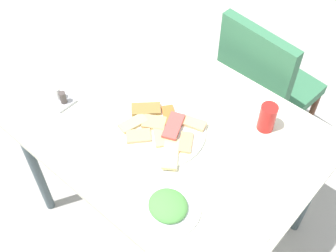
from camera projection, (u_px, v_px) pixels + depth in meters
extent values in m
plane|color=#B3ADA9|center=(171.00, 216.00, 2.34)|extent=(6.00, 6.00, 0.00)
cube|color=silver|center=(171.00, 131.00, 1.78)|extent=(1.15, 0.86, 0.02)
cylinder|color=#425359|center=(36.00, 169.00, 2.10)|extent=(0.04, 0.04, 0.70)
cylinder|color=#425359|center=(145.00, 83.00, 2.45)|extent=(0.04, 0.04, 0.70)
cylinder|color=#425359|center=(311.00, 191.00, 2.03)|extent=(0.04, 0.04, 0.70)
cube|color=#38754F|center=(269.00, 89.00, 2.36)|extent=(0.45, 0.45, 0.06)
cube|color=#38754F|center=(254.00, 71.00, 2.08)|extent=(0.40, 0.08, 0.46)
cylinder|color=brown|center=(311.00, 115.00, 2.53)|extent=(0.03, 0.03, 0.36)
cylinder|color=brown|center=(258.00, 80.00, 2.70)|extent=(0.03, 0.03, 0.36)
cylinder|color=brown|center=(268.00, 154.00, 2.36)|extent=(0.03, 0.03, 0.36)
cylinder|color=brown|center=(215.00, 114.00, 2.53)|extent=(0.03, 0.03, 0.36)
cylinder|color=white|center=(163.00, 132.00, 1.76)|extent=(0.33, 0.33, 0.01)
cube|color=#DBB372|center=(161.00, 137.00, 1.73)|extent=(0.11, 0.10, 0.01)
cube|color=tan|center=(154.00, 122.00, 1.77)|extent=(0.11, 0.10, 0.01)
cube|color=tan|center=(138.00, 136.00, 1.73)|extent=(0.11, 0.11, 0.01)
cube|color=#CE672B|center=(169.00, 115.00, 1.79)|extent=(0.11, 0.10, 0.01)
cube|color=#E2AA75|center=(193.00, 123.00, 1.77)|extent=(0.11, 0.08, 0.02)
cube|color=olive|center=(145.00, 110.00, 1.81)|extent=(0.13, 0.13, 0.01)
cube|color=#CC4D47|center=(174.00, 125.00, 1.74)|extent=(0.10, 0.14, 0.01)
cube|color=#E6CE84|center=(171.00, 154.00, 1.68)|extent=(0.12, 0.14, 0.01)
cube|color=#E4A467|center=(186.00, 142.00, 1.71)|extent=(0.09, 0.11, 0.01)
cube|color=#D5B77A|center=(133.00, 123.00, 1.77)|extent=(0.08, 0.12, 0.01)
cylinder|color=white|center=(168.00, 208.00, 1.55)|extent=(0.23, 0.23, 0.01)
ellipsoid|color=#519946|center=(168.00, 206.00, 1.54)|extent=(0.15, 0.14, 0.04)
cylinder|color=red|center=(267.00, 118.00, 1.73)|extent=(0.09, 0.09, 0.12)
cube|color=white|center=(243.00, 224.00, 1.52)|extent=(0.17, 0.17, 0.00)
cube|color=silver|center=(240.00, 227.00, 1.50)|extent=(0.17, 0.02, 0.00)
cube|color=silver|center=(247.00, 220.00, 1.52)|extent=(0.19, 0.04, 0.00)
cube|color=#B2B2B7|center=(62.00, 101.00, 1.86)|extent=(0.09, 0.09, 0.01)
cylinder|color=white|center=(58.00, 93.00, 1.84)|extent=(0.03, 0.03, 0.06)
cylinder|color=#493F3D|center=(63.00, 98.00, 1.82)|extent=(0.03, 0.03, 0.06)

